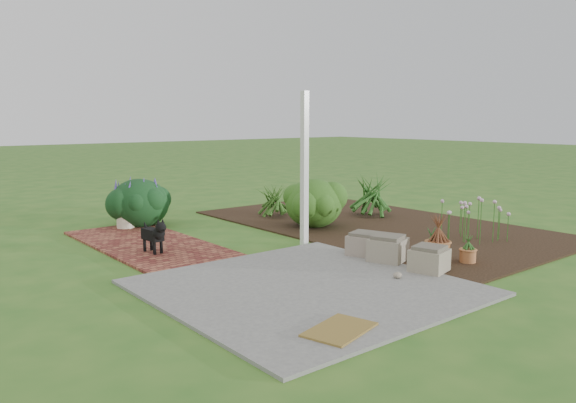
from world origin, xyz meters
TOP-DOWN VIEW (x-y plane):
  - ground at (0.00, 0.00)m, footprint 80.00×80.00m
  - concrete_patio at (-1.25, -1.75)m, footprint 3.50×3.50m
  - brick_path at (-1.70, 1.75)m, footprint 1.60×3.50m
  - garden_bed at (2.50, 0.50)m, footprint 4.00×7.00m
  - veranda_post at (0.30, 0.10)m, footprint 0.10×0.10m
  - stone_trough_near at (0.48, -2.26)m, footprint 0.54×0.54m
  - stone_trough_mid at (0.48, -1.54)m, footprint 0.61×0.61m
  - stone_trough_far at (0.48, -1.08)m, footprint 0.56×0.56m
  - coir_doormat at (-1.95, -3.05)m, footprint 0.82×0.64m
  - black_dog at (-1.93, 0.99)m, footprint 0.21×0.58m
  - cream_ceramic_urn at (-1.46, 3.19)m, footprint 0.41×0.41m
  - evergreen_shrub at (1.41, 1.12)m, footprint 1.33×1.33m
  - agapanthus_clump_back at (3.15, 1.26)m, footprint 1.50×1.50m
  - agapanthus_clump_front at (1.50, 2.48)m, footprint 1.13×1.13m
  - pink_flower_patch at (2.69, -1.48)m, footprint 1.22×1.22m
  - terracotta_pot_bronze at (1.07, -1.97)m, footprint 0.44×0.44m
  - terracotta_pot_small_left at (1.01, -1.89)m, footprint 0.32×0.32m
  - terracotta_pot_small_right at (1.32, -2.30)m, footprint 0.26×0.26m
  - purple_flowering_bush at (-1.12, 3.31)m, footprint 1.21×1.21m

SIDE VIEW (x-z plane):
  - ground at x=0.00m, z-range 0.00..0.00m
  - garden_bed at x=2.50m, z-range 0.00..0.03m
  - concrete_patio at x=-1.25m, z-range 0.00..0.04m
  - brick_path at x=-1.70m, z-range 0.00..0.04m
  - coir_doormat at x=-1.95m, z-range 0.04..0.06m
  - terracotta_pot_small_right at x=1.32m, z-range 0.03..0.22m
  - terracotta_pot_small_left at x=1.01m, z-range 0.03..0.26m
  - terracotta_pot_bronze at x=1.07m, z-range 0.03..0.31m
  - stone_trough_far at x=0.48m, z-range 0.04..0.33m
  - stone_trough_near at x=0.48m, z-range 0.04..0.33m
  - stone_trough_mid at x=0.48m, z-range 0.04..0.36m
  - cream_ceramic_urn at x=-1.46m, z-range 0.04..0.48m
  - black_dog at x=-1.93m, z-range 0.09..0.59m
  - pink_flower_patch at x=2.69m, z-range 0.03..0.76m
  - agapanthus_clump_front at x=1.50m, z-range 0.03..0.83m
  - purple_flowering_bush at x=-1.12m, z-range 0.00..0.95m
  - evergreen_shrub at x=1.41m, z-range 0.03..0.96m
  - agapanthus_clump_back at x=3.15m, z-range 0.03..1.06m
  - veranda_post at x=0.30m, z-range 0.00..2.50m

